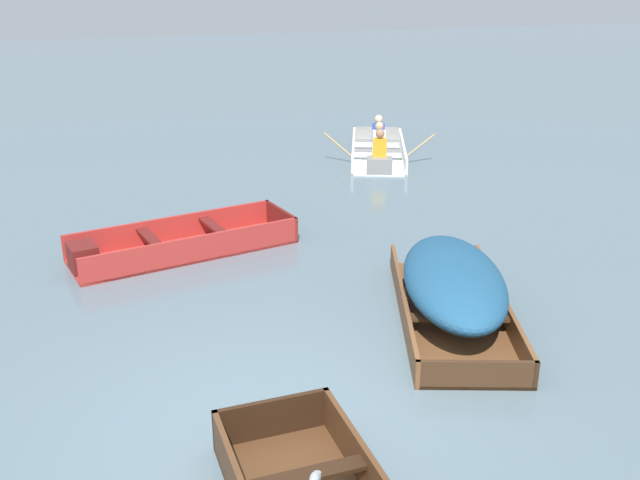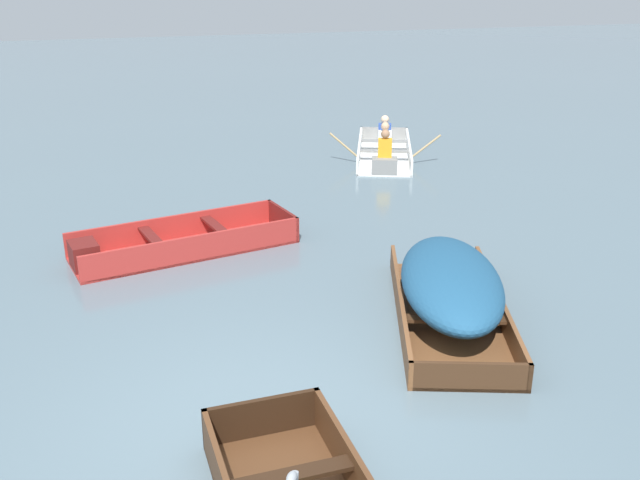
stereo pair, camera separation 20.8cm
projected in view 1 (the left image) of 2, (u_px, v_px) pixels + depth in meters
ground_plane at (269, 433)px, 6.51m from camera, size 80.00×80.00×0.00m
skiff_red_near_moored at (174, 245)px, 10.53m from camera, size 3.44×1.67×0.40m
skiff_wooden_brown_mid_moored at (453, 284)px, 8.53m from camera, size 2.24×3.42×0.78m
rowboat_white_with_crew at (378, 151)px, 15.65m from camera, size 2.45×3.37×0.91m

